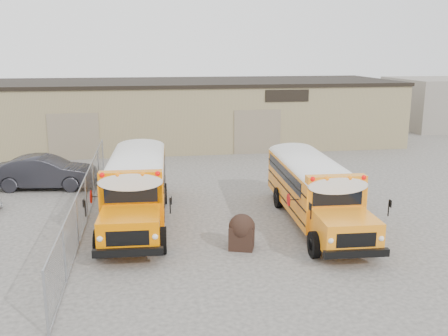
{
  "coord_description": "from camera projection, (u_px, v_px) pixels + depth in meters",
  "views": [
    {
      "loc": [
        -3.45,
        -17.53,
        6.93
      ],
      "look_at": [
        0.06,
        4.54,
        1.6
      ],
      "focal_mm": 40.0,
      "sensor_mm": 36.0,
      "label": 1
    }
  ],
  "objects": [
    {
      "name": "school_bus_left",
      "position": [
        143.0,
        154.0,
        26.13
      ],
      "size": [
        3.04,
        9.44,
        2.73
      ],
      "color": "orange",
      "rests_on": "ground"
    },
    {
      "name": "tarp_bundle",
      "position": [
        242.0,
        231.0,
        17.68
      ],
      "size": [
        1.05,
        0.99,
        1.28
      ],
      "color": "black",
      "rests_on": "ground"
    },
    {
      "name": "school_bus_right",
      "position": [
        283.0,
        157.0,
        25.65
      ],
      "size": [
        2.88,
        9.04,
        2.62
      ],
      "color": "orange",
      "rests_on": "ground"
    },
    {
      "name": "chainlink_fence",
      "position": [
        86.0,
        198.0,
        20.73
      ],
      "size": [
        0.07,
        18.07,
        1.81
      ],
      "color": "gray",
      "rests_on": "ground"
    },
    {
      "name": "warehouse",
      "position": [
        191.0,
        111.0,
        37.63
      ],
      "size": [
        30.2,
        10.2,
        4.67
      ],
      "color": "#8C7D56",
      "rests_on": "ground"
    },
    {
      "name": "ground",
      "position": [
        241.0,
        236.0,
        18.98
      ],
      "size": [
        120.0,
        120.0,
        0.0
      ],
      "primitive_type": "plane",
      "color": "#494643",
      "rests_on": "ground"
    },
    {
      "name": "car_dark",
      "position": [
        45.0,
        172.0,
        25.35
      ],
      "size": [
        5.27,
        2.34,
        1.68
      ],
      "primitive_type": "imported",
      "rotation": [
        0.0,
        0.0,
        1.46
      ],
      "color": "black",
      "rests_on": "ground"
    }
  ]
}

